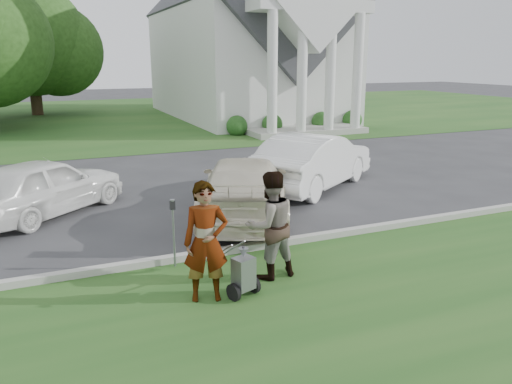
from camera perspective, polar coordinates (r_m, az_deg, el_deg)
ground at (r=9.83m, az=0.35°, el=-7.84°), size 120.00×120.00×0.00m
grass_strip at (r=7.46m, az=9.85°, el=-15.97°), size 80.00×7.00×0.01m
church_lawn at (r=35.70m, az=-17.19°, el=8.22°), size 80.00×30.00×0.01m
curb at (r=10.27m, az=-0.87°, el=-6.36°), size 80.00×0.18×0.15m
church at (r=33.92m, az=-1.14°, el=18.59°), size 9.19×19.00×24.10m
tree_back at (r=38.32m, az=-24.43°, el=15.09°), size 9.61×7.60×8.89m
striping_cart at (r=8.28m, az=-1.49°, el=-9.38°), size 0.72×1.08×0.93m
person_left at (r=8.00m, az=-5.74°, el=-5.81°), size 0.81×0.63×1.97m
person_right at (r=8.79m, az=1.61°, el=-3.89°), size 1.02×0.84×1.94m
parking_meter_near at (r=9.38m, az=-9.43°, el=-3.74°), size 0.10×0.09×1.33m
car_b at (r=13.53m, az=-23.05°, el=0.62°), size 4.39×4.14×1.47m
car_c at (r=12.27m, az=-1.35°, el=0.52°), size 3.98×5.57×1.50m
car_d at (r=15.19m, az=6.57°, el=3.58°), size 5.17×4.31×1.67m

